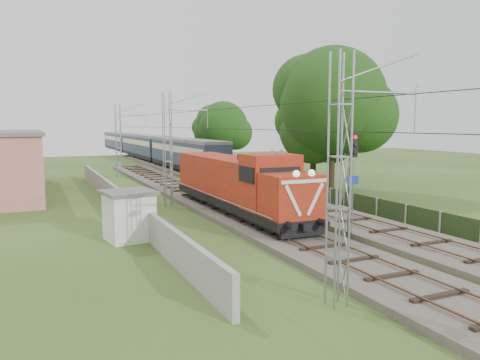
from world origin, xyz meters
name	(u,v)px	position (x,y,z in m)	size (l,w,h in m)	color
ground	(291,240)	(0.00, 0.00, 0.00)	(140.00, 140.00, 0.00)	#354B1C
track_main	(235,213)	(0.00, 7.00, 0.18)	(4.20, 70.00, 0.45)	#6B6054
track_side	(229,185)	(5.00, 20.00, 0.18)	(4.20, 80.00, 0.45)	#6B6054
catenary	(168,149)	(-2.95, 12.00, 4.05)	(3.31, 70.00, 8.00)	gray
boundary_wall	(118,199)	(-6.50, 12.00, 0.75)	(0.25, 40.00, 1.50)	#9E9E99
fence	(377,207)	(8.00, 3.00, 0.60)	(0.12, 32.00, 1.20)	black
locomotive	(238,183)	(0.00, 6.65, 2.13)	(2.81, 16.03, 4.07)	black
coach_rake	(144,145)	(5.00, 55.90, 2.49)	(2.99, 66.75, 3.46)	black
signal_post	(352,166)	(2.67, -1.26, 3.74)	(0.60, 0.47, 5.44)	black
relay_hut	(129,215)	(-7.40, 3.36, 1.27)	(2.75, 2.75, 2.51)	silver
tree_a	(315,130)	(11.50, 15.66, 5.30)	(6.55, 6.24, 8.50)	#321F14
tree_b	(334,102)	(11.87, 13.38, 7.69)	(9.51, 9.06, 12.33)	#321F14
tree_c	(224,126)	(11.68, 37.66, 5.50)	(6.80, 6.48, 8.82)	#321F14
tree_d	(212,132)	(13.06, 45.57, 4.66)	(5.77, 5.49, 7.48)	#321F14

